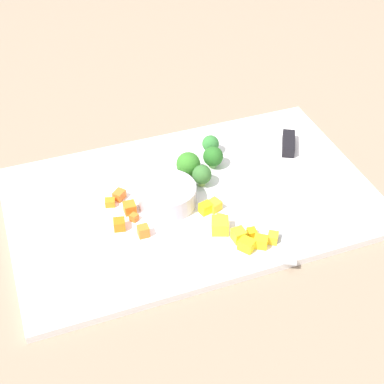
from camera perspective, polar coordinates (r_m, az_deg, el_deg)
The scene contains 23 objects.
ground_plane at distance 0.90m, azimuth 0.00°, elevation -1.07°, with size 4.00×4.00×0.00m, color gray.
cutting_board at distance 0.89m, azimuth 0.00°, elevation -0.78°, with size 0.55×0.35×0.01m, color white.
prep_bowl at distance 0.87m, azimuth -2.39°, elevation -0.45°, with size 0.09×0.09×0.03m, color #BEB5C5.
chef_knife at distance 0.94m, azimuth 9.42°, elevation 2.04°, with size 0.16×0.28×0.02m.
carrot_dice_0 at distance 0.89m, azimuth -7.17°, elevation -0.29°, with size 0.01×0.02×0.01m, color orange.
carrot_dice_1 at distance 0.88m, azimuth -8.07°, elevation -1.03°, with size 0.01×0.01×0.01m, color orange.
carrot_dice_2 at distance 0.82m, azimuth -4.81°, elevation -3.86°, with size 0.02×0.01×0.02m, color orange.
carrot_dice_3 at distance 0.86m, azimuth -6.08°, elevation -1.73°, with size 0.02×0.02×0.02m, color orange.
carrot_dice_4 at distance 0.85m, azimuth -5.73°, elevation -2.50°, with size 0.01×0.01×0.01m, color orange.
carrot_dice_5 at distance 0.84m, azimuth -7.16°, elevation -3.19°, with size 0.02×0.02×0.02m, color orange.
pepper_dice_0 at distance 0.81m, azimuth 5.39°, elevation -5.19°, with size 0.02×0.02×0.02m, color yellow.
pepper_dice_1 at distance 0.81m, azimuth 6.79°, elevation -4.89°, with size 0.02×0.02×0.02m, color yellow.
pepper_dice_2 at distance 0.82m, azimuth 4.62°, elevation -4.25°, with size 0.02×0.02×0.02m, color yellow.
pepper_dice_3 at distance 0.86m, azimuth 1.35°, elevation -1.59°, with size 0.01×0.02×0.02m, color yellow.
pepper_dice_4 at distance 0.84m, azimuth 2.74°, elevation -2.70°, with size 0.01×0.01×0.01m, color yellow.
pepper_dice_5 at distance 0.83m, azimuth 5.90°, elevation -4.03°, with size 0.01×0.01×0.01m, color yellow.
pepper_dice_6 at distance 0.86m, azimuth 2.19°, elevation -1.31°, with size 0.02×0.02×0.02m, color yellow.
pepper_dice_7 at distance 0.83m, azimuth 2.78°, elevation -3.32°, with size 0.02×0.02×0.02m, color yellow.
pepper_dice_8 at distance 0.82m, azimuth 7.96°, elevation -4.48°, with size 0.02×0.01×0.01m, color yellow.
broccoli_floret_0 at distance 0.97m, azimuth 1.84°, elevation 4.75°, with size 0.03×0.03×0.03m.
broccoli_floret_1 at distance 0.92m, azimuth -0.36°, elevation 2.74°, with size 0.04×0.04×0.04m.
broccoli_floret_2 at distance 0.93m, azimuth 2.08°, elevation 3.49°, with size 0.03×0.03×0.04m.
broccoli_floret_3 at distance 0.90m, azimuth 0.98°, elevation 1.70°, with size 0.03×0.03×0.04m.
Camera 1 is at (0.23, 0.63, 0.59)m, focal length 54.22 mm.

